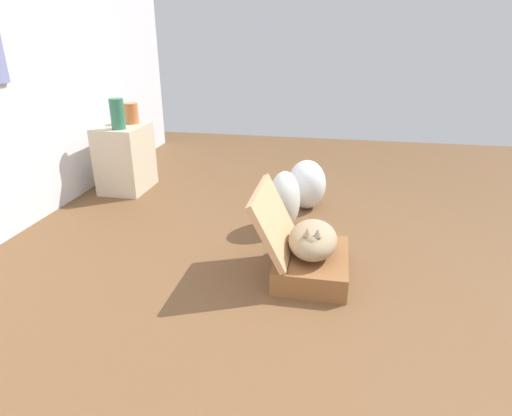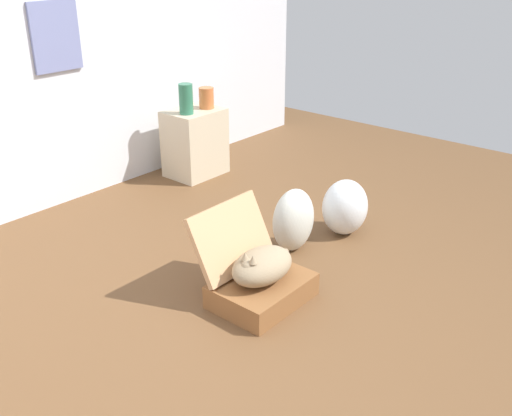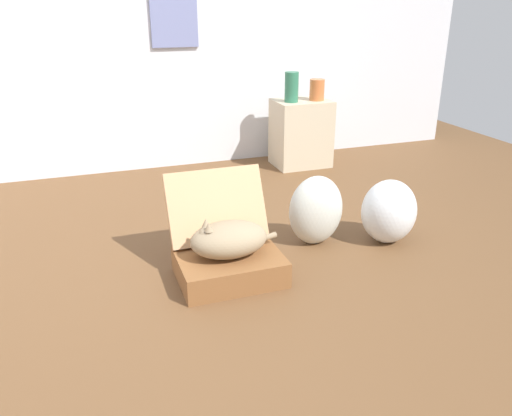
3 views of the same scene
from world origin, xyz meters
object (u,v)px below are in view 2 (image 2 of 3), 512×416
Objects in this scene: plastic_bag_clear at (345,207)px; vase_short at (206,98)px; side_table at (195,143)px; suitcase_base at (262,290)px; plastic_bag_white at (293,220)px; cat at (262,266)px; vase_tall at (186,99)px.

vase_short is at bearing 80.62° from plastic_bag_clear.
suitcase_base is at bearing -124.26° from side_table.
plastic_bag_clear is (0.43, -0.13, -0.02)m from plastic_bag_white.
cat is at bearing 175.51° from suitcase_base.
suitcase_base is at bearing -122.12° from vase_tall.
vase_tall is at bearing 57.76° from cat.
vase_short is (1.33, 1.73, 0.44)m from cat.
side_table is at bearing 69.15° from plastic_bag_white.
vase_short is (0.27, 1.61, 0.48)m from plastic_bag_clear.
plastic_bag_white reaches higher than cat.
suitcase_base is 2.18× the size of vase_tall.
vase_tall is at bearing 57.88° from suitcase_base.
cat is 0.84× the size of side_table.
vase_short is at bearing 64.70° from plastic_bag_white.
suitcase_base is 1.12× the size of cat.
plastic_bag_white is at bearing -107.23° from vase_tall.
side_table is at bearing 55.63° from cat.
vase_tall is (0.03, 1.61, 0.51)m from plastic_bag_clear.
plastic_bag_clear is 2.22× the size of vase_short.
vase_tall is at bearing 72.77° from plastic_bag_white.
plastic_bag_white is 0.74× the size of side_table.
cat is at bearing -158.57° from plastic_bag_white.
vase_tall reaches higher than cat.
vase_short reaches higher than suitcase_base.
vase_short is at bearing 52.41° from cat.
side_table is at bearing 161.33° from vase_short.
side_table reaches higher than suitcase_base.
vase_tall is 0.24m from vase_short.
cat is at bearing -122.24° from vase_tall.
plastic_bag_clear reaches higher than cat.
plastic_bag_white is (0.63, 0.25, 0.15)m from suitcase_base.
cat is 1.14× the size of plastic_bag_white.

